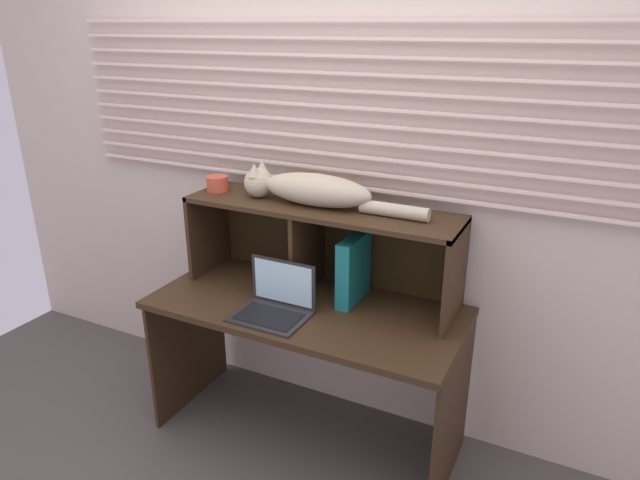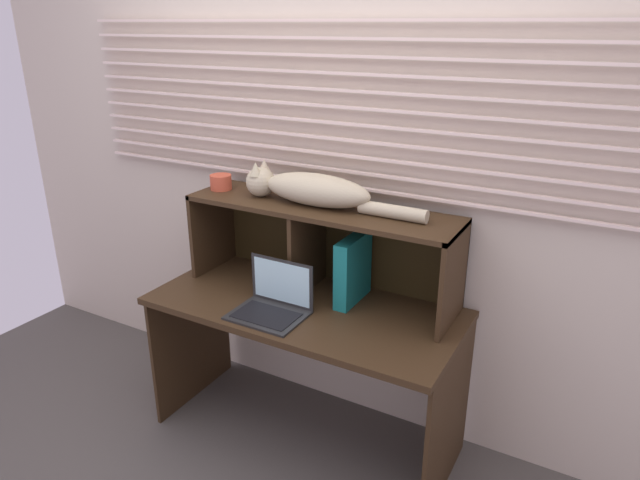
# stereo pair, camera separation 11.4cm
# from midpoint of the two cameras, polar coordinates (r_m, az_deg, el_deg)

# --- Properties ---
(ground_plane) EXTENTS (4.40, 4.40, 0.00)m
(ground_plane) POSITION_cam_midpoint_polar(r_m,az_deg,el_deg) (2.81, -2.33, -21.12)
(ground_plane) COLOR #4C4742
(back_panel_with_blinds) EXTENTS (4.40, 0.08, 2.50)m
(back_panel_with_blinds) POSITION_cam_midpoint_polar(r_m,az_deg,el_deg) (2.64, 3.55, 7.24)
(back_panel_with_blinds) COLOR beige
(back_panel_with_blinds) RESTS_ON ground
(desk) EXTENTS (1.39, 0.64, 0.71)m
(desk) POSITION_cam_midpoint_polar(r_m,az_deg,el_deg) (2.60, -0.29, -9.22)
(desk) COLOR #362414
(desk) RESTS_ON ground
(hutch_shelf_unit) EXTENTS (1.25, 0.33, 0.42)m
(hutch_shelf_unit) POSITION_cam_midpoint_polar(r_m,az_deg,el_deg) (2.56, 1.47, 0.94)
(hutch_shelf_unit) COLOR #362414
(hutch_shelf_unit) RESTS_ON desk
(cat) EXTENTS (0.87, 0.16, 0.17)m
(cat) POSITION_cam_midpoint_polar(r_m,az_deg,el_deg) (2.49, 0.32, 5.12)
(cat) COLOR #BDAF8E
(cat) RESTS_ON hutch_shelf_unit
(laptop) EXTENTS (0.31, 0.24, 0.22)m
(laptop) POSITION_cam_midpoint_polar(r_m,az_deg,el_deg) (2.45, -3.44, -6.35)
(laptop) COLOR #252525
(laptop) RESTS_ON desk
(binder_upright) EXTENTS (0.06, 0.25, 0.30)m
(binder_upright) POSITION_cam_midpoint_polar(r_m,az_deg,el_deg) (2.51, 4.62, -2.98)
(binder_upright) COLOR #177673
(binder_upright) RESTS_ON desk
(book_stack) EXTENTS (0.18, 0.21, 0.06)m
(book_stack) POSITION_cam_midpoint_polar(r_m,az_deg,el_deg) (2.72, -2.62, -3.82)
(book_stack) COLOR #466D3F
(book_stack) RESTS_ON desk
(small_basket) EXTENTS (0.10, 0.10, 0.07)m
(small_basket) POSITION_cam_midpoint_polar(r_m,az_deg,el_deg) (2.76, -8.76, 5.75)
(small_basket) COLOR #C34C32
(small_basket) RESTS_ON hutch_shelf_unit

